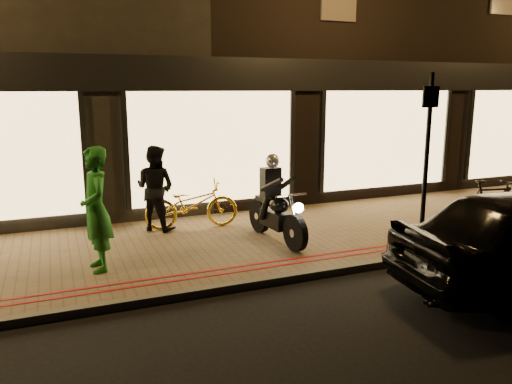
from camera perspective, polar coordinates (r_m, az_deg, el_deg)
ground at (r=7.63m, az=4.47°, el=-10.27°), size 90.00×90.00×0.00m
sidewalk at (r=9.33m, az=-1.07°, el=-5.68°), size 50.00×4.00×0.12m
kerb_stone at (r=7.65m, az=4.30°, el=-9.73°), size 50.00×0.14×0.12m
red_kerb_lines at (r=8.05m, az=2.71°, el=-8.12°), size 50.00×0.26×0.01m
building_row at (r=15.69m, az=-10.83°, el=16.66°), size 48.00×10.11×8.50m
motorcycle at (r=9.06m, az=2.22°, el=-1.80°), size 0.61×1.94×1.59m
sign_post at (r=8.99m, az=18.95°, el=4.35°), size 0.35×0.09×3.00m
bicycle_gold at (r=9.96m, az=-7.36°, el=-1.41°), size 1.90×0.86×0.97m
bicycle_dark at (r=10.72m, az=25.25°, el=-1.38°), size 1.75×0.78×1.02m
person_green at (r=7.88m, az=-17.82°, el=-1.91°), size 0.54×0.74×1.90m
person_dark at (r=9.90m, az=-11.45°, el=0.45°), size 1.02×1.02×1.67m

